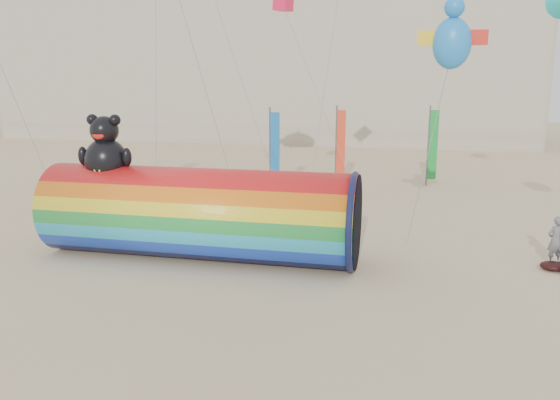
# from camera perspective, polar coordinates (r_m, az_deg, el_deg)

# --- Properties ---
(ground) EXTENTS (160.00, 160.00, 0.00)m
(ground) POSITION_cam_1_polar(r_m,az_deg,el_deg) (19.70, -2.41, -7.68)
(ground) COLOR #CCB58C
(ground) RESTS_ON ground
(hotel_building) EXTENTS (60.40, 15.40, 20.60)m
(hotel_building) POSITION_cam_1_polar(r_m,az_deg,el_deg) (66.09, -2.03, 15.47)
(hotel_building) COLOR #B7AD99
(hotel_building) RESTS_ON ground
(windsock_assembly) EXTENTS (12.09, 3.68, 5.57)m
(windsock_assembly) POSITION_cam_1_polar(r_m,az_deg,el_deg) (21.17, -8.46, -1.15)
(windsock_assembly) COLOR red
(windsock_assembly) RESTS_ON ground
(kite_handler) EXTENTS (0.80, 0.69, 1.86)m
(kite_handler) POSITION_cam_1_polar(r_m,az_deg,el_deg) (22.80, 26.83, -3.80)
(kite_handler) COLOR slate
(kite_handler) RESTS_ON ground
(festival_banners) EXTENTS (10.09, 4.84, 5.20)m
(festival_banners) POSITION_cam_1_polar(r_m,az_deg,el_deg) (35.05, 7.34, 5.54)
(festival_banners) COLOR #59595E
(festival_banners) RESTS_ON ground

